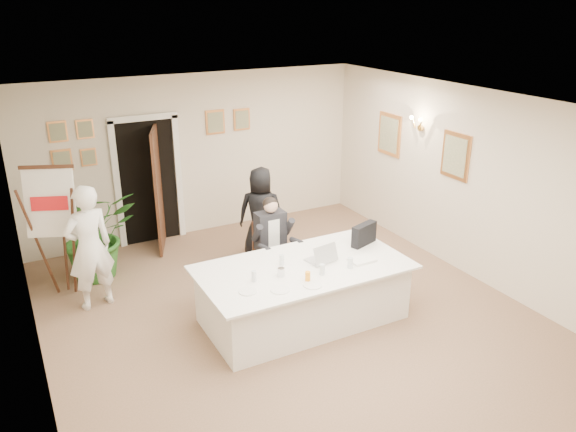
{
  "coord_description": "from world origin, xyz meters",
  "views": [
    {
      "loc": [
        -3.05,
        -5.6,
        3.94
      ],
      "look_at": [
        0.25,
        0.6,
        1.21
      ],
      "focal_mm": 35.0,
      "sensor_mm": 36.0,
      "label": 1
    }
  ],
  "objects_px": {
    "conference_table": "(303,293)",
    "paper_stack": "(362,260)",
    "laptop_bag": "(364,234)",
    "potted_palm": "(94,235)",
    "flip_chart": "(58,238)",
    "laptop": "(320,250)",
    "steel_jug": "(281,272)",
    "oj_glass": "(308,277)",
    "standing_man": "(89,248)",
    "seated_man": "(272,242)",
    "standing_woman": "(261,213)"
  },
  "relations": [
    {
      "from": "standing_man",
      "to": "steel_jug",
      "type": "relative_size",
      "value": 15.76
    },
    {
      "from": "standing_man",
      "to": "steel_jug",
      "type": "bearing_deg",
      "value": 124.4
    },
    {
      "from": "standing_man",
      "to": "laptop",
      "type": "relative_size",
      "value": 4.63
    },
    {
      "from": "seated_man",
      "to": "flip_chart",
      "type": "bearing_deg",
      "value": 150.93
    },
    {
      "from": "laptop_bag",
      "to": "potted_palm",
      "type": "bearing_deg",
      "value": 124.85
    },
    {
      "from": "standing_man",
      "to": "laptop_bag",
      "type": "distance_m",
      "value": 3.69
    },
    {
      "from": "seated_man",
      "to": "potted_palm",
      "type": "xyz_separation_m",
      "value": [
        -2.21,
        1.48,
        -0.01
      ]
    },
    {
      "from": "flip_chart",
      "to": "oj_glass",
      "type": "relative_size",
      "value": 14.44
    },
    {
      "from": "laptop_bag",
      "to": "steel_jug",
      "type": "distance_m",
      "value": 1.48
    },
    {
      "from": "laptop_bag",
      "to": "steel_jug",
      "type": "xyz_separation_m",
      "value": [
        -1.44,
        -0.32,
        -0.09
      ]
    },
    {
      "from": "potted_palm",
      "to": "oj_glass",
      "type": "xyz_separation_m",
      "value": [
        1.97,
        -2.93,
        0.17
      ]
    },
    {
      "from": "standing_man",
      "to": "oj_glass",
      "type": "bearing_deg",
      "value": 123.27
    },
    {
      "from": "conference_table",
      "to": "laptop_bag",
      "type": "height_order",
      "value": "laptop_bag"
    },
    {
      "from": "paper_stack",
      "to": "oj_glass",
      "type": "height_order",
      "value": "oj_glass"
    },
    {
      "from": "laptop_bag",
      "to": "steel_jug",
      "type": "bearing_deg",
      "value": 173.47
    },
    {
      "from": "seated_man",
      "to": "flip_chart",
      "type": "distance_m",
      "value": 2.95
    },
    {
      "from": "standing_man",
      "to": "laptop_bag",
      "type": "height_order",
      "value": "standing_man"
    },
    {
      "from": "flip_chart",
      "to": "oj_glass",
      "type": "distance_m",
      "value": 3.57
    },
    {
      "from": "potted_palm",
      "to": "oj_glass",
      "type": "height_order",
      "value": "potted_palm"
    },
    {
      "from": "seated_man",
      "to": "laptop",
      "type": "height_order",
      "value": "seated_man"
    },
    {
      "from": "conference_table",
      "to": "paper_stack",
      "type": "distance_m",
      "value": 0.87
    },
    {
      "from": "paper_stack",
      "to": "oj_glass",
      "type": "bearing_deg",
      "value": -169.99
    },
    {
      "from": "flip_chart",
      "to": "laptop_bag",
      "type": "distance_m",
      "value": 4.21
    },
    {
      "from": "standing_woman",
      "to": "laptop_bag",
      "type": "xyz_separation_m",
      "value": [
        0.69,
        -1.84,
        0.18
      ]
    },
    {
      "from": "seated_man",
      "to": "steel_jug",
      "type": "distance_m",
      "value": 1.28
    },
    {
      "from": "laptop_bag",
      "to": "oj_glass",
      "type": "distance_m",
      "value": 1.37
    },
    {
      "from": "standing_man",
      "to": "laptop_bag",
      "type": "bearing_deg",
      "value": 143.44
    },
    {
      "from": "steel_jug",
      "to": "conference_table",
      "type": "bearing_deg",
      "value": 17.31
    },
    {
      "from": "potted_palm",
      "to": "steel_jug",
      "type": "bearing_deg",
      "value": -56.65
    },
    {
      "from": "conference_table",
      "to": "seated_man",
      "type": "height_order",
      "value": "seated_man"
    },
    {
      "from": "potted_palm",
      "to": "paper_stack",
      "type": "relative_size",
      "value": 4.08
    },
    {
      "from": "flip_chart",
      "to": "potted_palm",
      "type": "xyz_separation_m",
      "value": [
        0.52,
        0.37,
        -0.19
      ]
    },
    {
      "from": "standing_woman",
      "to": "seated_man",
      "type": "bearing_deg",
      "value": 104.97
    },
    {
      "from": "conference_table",
      "to": "steel_jug",
      "type": "distance_m",
      "value": 0.59
    },
    {
      "from": "potted_palm",
      "to": "laptop",
      "type": "relative_size",
      "value": 3.6
    },
    {
      "from": "conference_table",
      "to": "paper_stack",
      "type": "bearing_deg",
      "value": -17.33
    },
    {
      "from": "oj_glass",
      "to": "laptop_bag",
      "type": "bearing_deg",
      "value": 25.68
    },
    {
      "from": "oj_glass",
      "to": "conference_table",
      "type": "bearing_deg",
      "value": 67.72
    },
    {
      "from": "laptop",
      "to": "steel_jug",
      "type": "distance_m",
      "value": 0.68
    },
    {
      "from": "standing_woman",
      "to": "steel_jug",
      "type": "relative_size",
      "value": 13.55
    },
    {
      "from": "oj_glass",
      "to": "seated_man",
      "type": "bearing_deg",
      "value": 80.45
    },
    {
      "from": "laptop",
      "to": "laptop_bag",
      "type": "relative_size",
      "value": 0.88
    },
    {
      "from": "conference_table",
      "to": "laptop_bag",
      "type": "bearing_deg",
      "value": 10.6
    },
    {
      "from": "flip_chart",
      "to": "laptop",
      "type": "height_order",
      "value": "flip_chart"
    },
    {
      "from": "seated_man",
      "to": "standing_woman",
      "type": "relative_size",
      "value": 0.91
    },
    {
      "from": "standing_man",
      "to": "laptop_bag",
      "type": "relative_size",
      "value": 4.07
    },
    {
      "from": "laptop",
      "to": "paper_stack",
      "type": "bearing_deg",
      "value": -40.94
    },
    {
      "from": "potted_palm",
      "to": "laptop_bag",
      "type": "xyz_separation_m",
      "value": [
        3.19,
        -2.34,
        0.25
      ]
    },
    {
      "from": "seated_man",
      "to": "flip_chart",
      "type": "relative_size",
      "value": 0.72
    },
    {
      "from": "oj_glass",
      "to": "paper_stack",
      "type": "bearing_deg",
      "value": 10.01
    }
  ]
}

